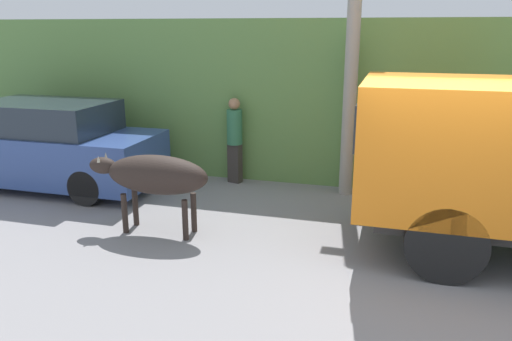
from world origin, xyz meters
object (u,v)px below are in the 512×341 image
at_px(brown_cow, 155,175).
at_px(utility_pole, 352,55).
at_px(parked_suv, 44,146).
at_px(pedestrian_on_hill, 235,136).

relative_size(brown_cow, utility_pole, 0.39).
bearing_deg(utility_pole, brown_cow, -134.16).
distance_m(brown_cow, parked_suv, 3.59).
xyz_separation_m(parked_suv, pedestrian_on_hill, (3.59, 1.29, 0.15)).
height_order(parked_suv, utility_pole, utility_pole).
relative_size(brown_cow, pedestrian_on_hill, 1.13).
bearing_deg(pedestrian_on_hill, utility_pole, -167.45).
xyz_separation_m(parked_suv, utility_pole, (5.88, 1.17, 1.80)).
xyz_separation_m(pedestrian_on_hill, utility_pole, (2.30, -0.12, 1.65)).
bearing_deg(utility_pole, parked_suv, -168.71).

